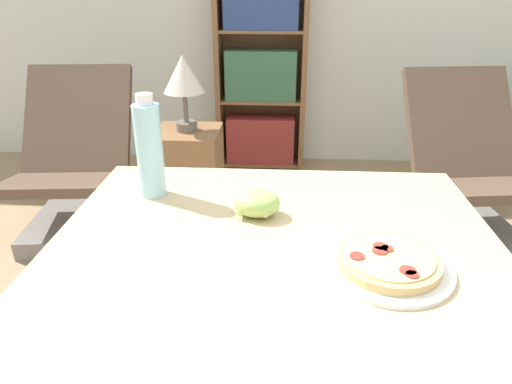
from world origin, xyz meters
The scene contains 9 objects.
dining_table centered at (-0.05, 0.03, 0.66)m, with size 1.04×0.88×0.77m.
pizza_on_plate centered at (0.19, -0.06, 0.79)m, with size 0.27×0.27×0.04m.
grape_bunch centered at (-0.09, 0.16, 0.81)m, with size 0.12×0.09×0.07m.
drink_bottle centered at (-0.39, 0.27, 0.91)m, with size 0.07×0.07×0.28m.
lounge_chair_near centered at (-1.16, 1.37, 0.29)m, with size 0.64×0.81×0.88m.
lounge_chair_far centered at (0.95, 1.43, 0.29)m, with size 0.66×0.83×0.88m.
bookshelf centered at (-0.20, 2.47, 0.71)m, with size 0.65×0.26×1.50m.
side_table centered at (-0.54, 1.43, 0.29)m, with size 0.34×0.34×0.59m.
table_lamp centered at (-0.54, 1.43, 0.87)m, with size 0.21×0.21×0.39m.
Camera 1 is at (-0.04, -0.86, 1.32)m, focal length 32.00 mm.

